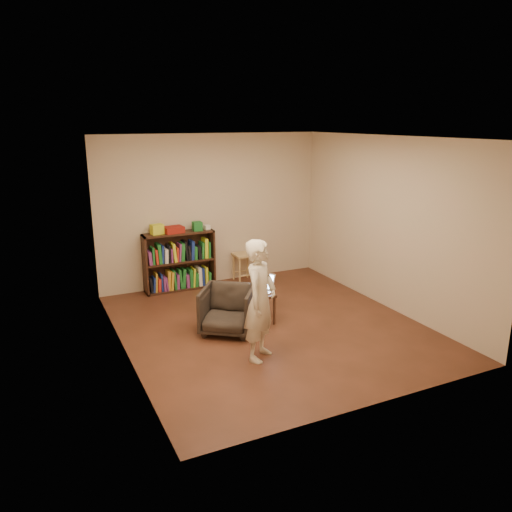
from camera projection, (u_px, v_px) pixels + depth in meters
name	position (u px, v px, depth m)	size (l,w,h in m)	color
floor	(270.00, 326.00, 7.05)	(4.50, 4.50, 0.00)	#3F2114
ceiling	(271.00, 137.00, 6.36)	(4.50, 4.50, 0.00)	white
wall_back	(212.00, 210.00, 8.66)	(4.00, 4.00, 0.00)	#C2B493
wall_left	(119.00, 253.00, 5.88)	(4.50, 4.50, 0.00)	#C2B493
wall_right	(388.00, 224.00, 7.53)	(4.50, 4.50, 0.00)	#C2B493
bookshelf	(179.00, 264.00, 8.48)	(1.20, 0.30, 1.00)	black
box_yellow	(157.00, 229.00, 8.17)	(0.20, 0.14, 0.16)	#CDDA26
red_cloth	(173.00, 230.00, 8.27)	(0.32, 0.23, 0.11)	maroon
box_green	(197.00, 226.00, 8.43)	(0.15, 0.15, 0.15)	#1C6B28
box_white	(207.00, 227.00, 8.54)	(0.09, 0.09, 0.08)	silver
stool	(244.00, 259.00, 8.92)	(0.35, 0.35, 0.51)	tan
armchair	(228.00, 310.00, 6.78)	(0.68, 0.70, 0.64)	#2B241D
side_table	(257.00, 298.00, 7.10)	(0.43, 0.43, 0.44)	#311E10
laptop	(260.00, 288.00, 7.11)	(0.48, 0.48, 0.25)	silver
person	(260.00, 300.00, 5.93)	(0.54, 0.36, 1.49)	beige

